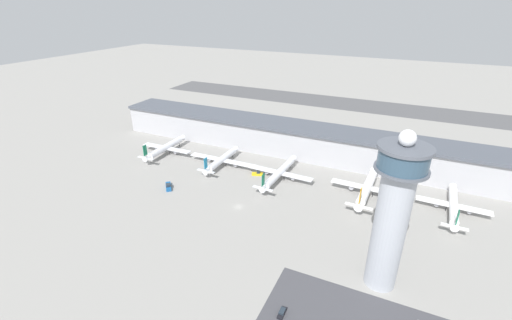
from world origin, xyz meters
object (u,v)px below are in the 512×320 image
(car_yellow_taxi, at_px, (282,313))
(control_tower, at_px, (393,211))
(airplane_gate_charlie, at_px, (279,173))
(airplane_gate_echo, at_px, (454,205))
(airplane_gate_bravo, at_px, (222,160))
(service_truck_fuel, at_px, (168,186))
(airplane_gate_alpha, at_px, (166,148))
(service_truck_catering, at_px, (257,174))
(airplane_gate_delta, at_px, (367,188))

(car_yellow_taxi, bearing_deg, control_tower, 46.21)
(control_tower, bearing_deg, airplane_gate_charlie, 136.72)
(airplane_gate_echo, height_order, car_yellow_taxi, airplane_gate_echo)
(airplane_gate_bravo, bearing_deg, airplane_gate_echo, 0.85)
(airplane_gate_charlie, relative_size, service_truck_fuel, 5.23)
(airplane_gate_alpha, height_order, airplane_gate_echo, airplane_gate_alpha)
(airplane_gate_alpha, distance_m, airplane_gate_bravo, 40.14)
(service_truck_catering, relative_size, service_truck_fuel, 0.79)
(airplane_gate_alpha, relative_size, airplane_gate_bravo, 0.90)
(car_yellow_taxi, bearing_deg, airplane_gate_alpha, 142.97)
(airplane_gate_charlie, bearing_deg, service_truck_fuel, -146.00)
(airplane_gate_delta, relative_size, service_truck_catering, 6.46)
(airplane_gate_echo, relative_size, service_truck_catering, 6.15)
(airplane_gate_bravo, distance_m, service_truck_fuel, 36.42)
(airplane_gate_delta, bearing_deg, airplane_gate_alpha, -179.56)
(control_tower, relative_size, airplane_gate_bravo, 1.32)
(control_tower, xyz_separation_m, airplane_gate_delta, (-12.97, 56.86, -24.10))
(service_truck_catering, xyz_separation_m, car_yellow_taxi, (45.43, -80.80, -0.27))
(service_truck_fuel, height_order, car_yellow_taxi, service_truck_fuel)
(airplane_gate_alpha, relative_size, airplane_gate_echo, 0.97)
(airplane_gate_delta, bearing_deg, control_tower, -77.15)
(airplane_gate_bravo, height_order, car_yellow_taxi, airplane_gate_bravo)
(service_truck_catering, bearing_deg, control_tower, -37.48)
(control_tower, bearing_deg, airplane_gate_alpha, 157.45)
(control_tower, xyz_separation_m, airplane_gate_charlie, (-58.04, 54.65, -24.62))
(service_truck_catering, bearing_deg, car_yellow_taxi, -60.65)
(airplane_gate_echo, relative_size, car_yellow_taxi, 8.32)
(airplane_gate_charlie, bearing_deg, airplane_gate_alpha, 179.05)
(airplane_gate_echo, bearing_deg, service_truck_fuel, -164.64)
(airplane_gate_bravo, relative_size, airplane_gate_echo, 1.07)
(airplane_gate_echo, distance_m, service_truck_fuel, 136.20)
(airplane_gate_alpha, height_order, airplane_gate_charlie, airplane_gate_alpha)
(airplane_gate_charlie, bearing_deg, airplane_gate_bravo, 177.45)
(airplane_gate_delta, bearing_deg, airplane_gate_bravo, -179.59)
(control_tower, distance_m, service_truck_catering, 93.50)
(service_truck_fuel, bearing_deg, airplane_gate_delta, 20.45)
(airplane_gate_charlie, height_order, car_yellow_taxi, airplane_gate_charlie)
(service_truck_catering, bearing_deg, airplane_gate_echo, 2.24)
(airplane_gate_echo, bearing_deg, airplane_gate_charlie, -177.65)
(airplane_gate_bravo, height_order, airplane_gate_charlie, airplane_gate_charlie)
(service_truck_catering, bearing_deg, airplane_gate_charlie, 1.55)
(airplane_gate_delta, relative_size, car_yellow_taxi, 8.74)
(control_tower, bearing_deg, airplane_gate_bravo, 149.23)
(airplane_gate_bravo, distance_m, car_yellow_taxi, 107.88)
(control_tower, distance_m, airplane_gate_charlie, 83.43)
(control_tower, relative_size, service_truck_fuel, 6.92)
(car_yellow_taxi, bearing_deg, service_truck_fuel, 149.11)
(airplane_gate_charlie, height_order, airplane_gate_echo, airplane_gate_charlie)
(control_tower, height_order, car_yellow_taxi, control_tower)
(airplane_gate_bravo, relative_size, airplane_gate_delta, 1.02)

